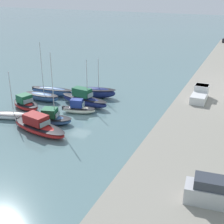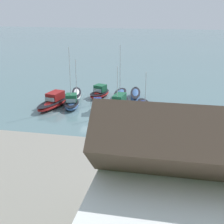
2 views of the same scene
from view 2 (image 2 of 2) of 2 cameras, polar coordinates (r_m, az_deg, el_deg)
ground_plane at (r=45.42m, az=-4.23°, el=-0.32°), size 320.00×320.00×0.00m
quay_promenade at (r=25.59m, az=-19.25°, el=-16.69°), size 131.00×25.65×1.28m
moored_boat_0 at (r=45.21m, az=5.94°, el=0.71°), size 3.48×6.74×6.28m
moored_boat_1 at (r=45.69m, az=1.21°, el=1.13°), size 2.95×8.16×6.98m
moored_boat_2 at (r=45.70m, az=-2.61°, el=0.79°), size 2.79×5.04×2.04m
moored_boat_3 at (r=48.11m, az=-7.43°, el=1.66°), size 3.47×5.54×9.30m
moored_boat_4 at (r=49.08m, az=-10.49°, el=1.90°), size 4.03×8.71×2.24m
moored_boat_5 at (r=51.90m, az=4.29°, el=3.08°), size 2.46×7.41×1.43m
moored_boat_6 at (r=52.40m, az=1.52°, el=3.22°), size 1.97×5.87×9.00m
moored_boat_7 at (r=53.33m, az=-2.26°, el=3.54°), size 3.75×5.41×2.06m
moored_boat_8 at (r=53.85m, az=-6.48°, el=3.37°), size 3.52×6.74×6.57m
pickup_truck_0 at (r=30.04m, az=7.37°, el=-6.77°), size 4.73×2.01×1.90m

